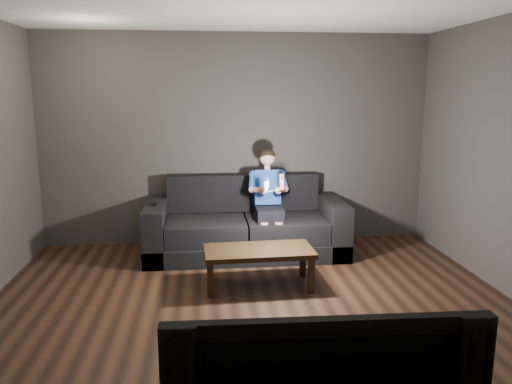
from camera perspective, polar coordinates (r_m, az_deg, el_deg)
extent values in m
plane|color=black|center=(4.43, 0.15, -14.94)|extent=(5.00, 5.00, 0.00)
cube|color=#403B37|center=(6.49, -2.20, 5.96)|extent=(5.00, 0.04, 2.70)
cube|color=#403B37|center=(1.63, 9.75, -10.99)|extent=(5.00, 0.04, 2.70)
cube|color=black|center=(6.18, -1.19, -6.11)|extent=(2.40, 1.04, 0.21)
cube|color=black|center=(5.99, -5.71, -4.45)|extent=(0.94, 0.73, 0.25)
cube|color=black|center=(6.07, 3.43, -4.21)|extent=(0.94, 0.73, 0.25)
cube|color=black|center=(6.42, -1.50, -0.01)|extent=(1.92, 0.24, 0.47)
cube|color=black|center=(6.13, -11.35, -4.31)|extent=(0.24, 1.04, 0.66)
cube|color=black|center=(6.30, 8.68, -3.79)|extent=(0.24, 1.04, 0.66)
cube|color=black|center=(5.97, 1.52, -2.48)|extent=(0.32, 0.40, 0.15)
cube|color=#194798|center=(6.11, 1.28, 0.58)|extent=(0.32, 0.23, 0.44)
cube|color=yellow|center=(6.01, 1.39, 1.01)|extent=(0.10, 0.10, 0.11)
cube|color=red|center=(6.01, 1.39, 1.01)|extent=(0.06, 0.06, 0.07)
cylinder|color=#D99488|center=(6.07, 1.29, 2.83)|extent=(0.07, 0.07, 0.06)
sphere|color=#D99488|center=(6.05, 1.29, 3.96)|extent=(0.19, 0.19, 0.19)
ellipsoid|color=black|center=(6.06, 1.28, 4.17)|extent=(0.20, 0.20, 0.17)
cylinder|color=#194798|center=(6.01, -0.48, 1.17)|extent=(0.08, 0.24, 0.20)
cylinder|color=#194798|center=(6.06, 3.19, 1.23)|extent=(0.08, 0.24, 0.20)
cylinder|color=#D99488|center=(5.86, 0.24, 0.43)|extent=(0.15, 0.25, 0.11)
cylinder|color=#D99488|center=(5.90, 2.99, 0.48)|extent=(0.15, 0.25, 0.11)
sphere|color=#D99488|center=(5.77, 0.92, 0.15)|extent=(0.09, 0.09, 0.09)
sphere|color=#D99488|center=(5.79, 2.57, 0.18)|extent=(0.09, 0.09, 0.09)
cylinder|color=#D99488|center=(5.82, 0.95, -5.21)|extent=(0.09, 0.09, 0.36)
cylinder|color=#D99488|center=(5.84, 2.60, -5.16)|extent=(0.09, 0.09, 0.36)
cube|color=red|center=(5.55, 2.93, 1.16)|extent=(0.05, 0.07, 0.18)
cube|color=#760106|center=(5.52, 2.97, 1.64)|extent=(0.03, 0.01, 0.03)
cylinder|color=white|center=(5.53, 2.96, 1.00)|extent=(0.02, 0.01, 0.02)
ellipsoid|color=white|center=(5.53, 1.20, 0.85)|extent=(0.09, 0.11, 0.16)
cylinder|color=black|center=(5.49, 1.25, 1.39)|extent=(0.03, 0.02, 0.03)
cube|color=black|center=(5.99, -11.53, -1.31)|extent=(0.05, 0.15, 0.03)
cube|color=black|center=(6.03, -11.49, -1.07)|extent=(0.02, 0.02, 0.00)
cube|color=black|center=(5.09, 0.33, -6.78)|extent=(1.12, 0.59, 0.05)
cube|color=black|center=(4.92, -5.25, -9.96)|extent=(0.06, 0.06, 0.35)
cube|color=black|center=(5.03, 6.35, -9.51)|extent=(0.06, 0.06, 0.35)
cube|color=black|center=(5.34, -5.32, -8.21)|extent=(0.06, 0.06, 0.35)
cube|color=black|center=(5.44, 5.35, -7.85)|extent=(0.06, 0.06, 0.35)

